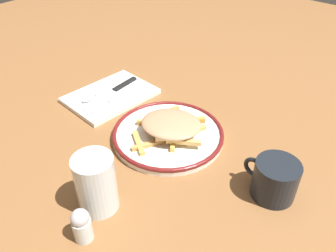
% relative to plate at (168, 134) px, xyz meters
% --- Properties ---
extents(ground_plane, '(2.60, 2.60, 0.00)m').
position_rel_plate_xyz_m(ground_plane, '(0.00, 0.00, -0.01)').
color(ground_plane, brown).
extents(plate, '(0.27, 0.27, 0.02)m').
position_rel_plate_xyz_m(plate, '(0.00, 0.00, 0.00)').
color(plate, white).
rests_on(plate, ground_plane).
extents(fries_heap, '(0.18, 0.20, 0.04)m').
position_rel_plate_xyz_m(fries_heap, '(-0.01, 0.00, 0.03)').
color(fries_heap, '#ECAB45').
rests_on(fries_heap, plate).
extents(napkin, '(0.19, 0.25, 0.01)m').
position_rel_plate_xyz_m(napkin, '(0.24, -0.03, -0.00)').
color(napkin, white).
rests_on(napkin, ground_plane).
extents(fork, '(0.04, 0.18, 0.00)m').
position_rel_plate_xyz_m(fork, '(0.21, -0.02, 0.00)').
color(fork, silver).
rests_on(fork, napkin).
extents(knife, '(0.03, 0.21, 0.01)m').
position_rel_plate_xyz_m(knife, '(0.24, -0.05, 0.01)').
color(knife, black).
rests_on(knife, napkin).
extents(spoon, '(0.03, 0.15, 0.01)m').
position_rel_plate_xyz_m(spoon, '(0.27, 0.00, 0.01)').
color(spoon, silver).
rests_on(spoon, napkin).
extents(water_glass, '(0.08, 0.08, 0.12)m').
position_rel_plate_xyz_m(water_glass, '(-0.03, 0.24, 0.05)').
color(water_glass, silver).
rests_on(water_glass, ground_plane).
extents(coffee_mug, '(0.11, 0.09, 0.08)m').
position_rel_plate_xyz_m(coffee_mug, '(-0.27, 0.00, 0.03)').
color(coffee_mug, black).
rests_on(coffee_mug, ground_plane).
extents(salt_shaker, '(0.03, 0.03, 0.07)m').
position_rel_plate_xyz_m(salt_shaker, '(-0.07, 0.31, 0.02)').
color(salt_shaker, silver).
rests_on(salt_shaker, ground_plane).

